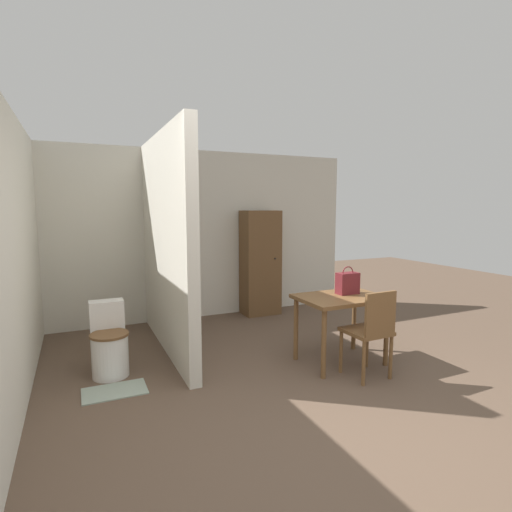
# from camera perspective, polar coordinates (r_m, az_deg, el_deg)

# --- Properties ---
(ground_plane) EXTENTS (16.00, 16.00, 0.00)m
(ground_plane) POSITION_cam_1_polar(r_m,az_deg,el_deg) (3.20, 11.06, -24.62)
(ground_plane) COLOR brown
(wall_back) EXTENTS (5.11, 0.12, 2.50)m
(wall_back) POSITION_cam_1_polar(r_m,az_deg,el_deg) (6.09, -9.01, 2.96)
(wall_back) COLOR beige
(wall_back) RESTS_ON ground_plane
(wall_left) EXTENTS (0.12, 4.59, 2.50)m
(wall_left) POSITION_cam_1_polar(r_m,az_deg,el_deg) (4.05, -31.35, -0.01)
(wall_left) COLOR beige
(wall_left) RESTS_ON ground_plane
(partition_wall) EXTENTS (0.12, 2.36, 2.50)m
(partition_wall) POSITION_cam_1_polar(r_m,az_deg,el_deg) (4.73, -12.76, 1.72)
(partition_wall) COLOR beige
(partition_wall) RESTS_ON ground_plane
(dining_table) EXTENTS (0.91, 0.66, 0.73)m
(dining_table) POSITION_cam_1_polar(r_m,az_deg,el_deg) (4.38, 12.05, -6.93)
(dining_table) COLOR brown
(dining_table) RESTS_ON ground_plane
(wooden_chair) EXTENTS (0.41, 0.41, 0.88)m
(wooden_chair) POSITION_cam_1_polar(r_m,az_deg,el_deg) (4.09, 16.10, -10.06)
(wooden_chair) COLOR brown
(wooden_chair) RESTS_ON ground_plane
(toilet) EXTENTS (0.37, 0.52, 0.71)m
(toilet) POSITION_cam_1_polar(r_m,az_deg,el_deg) (4.35, -20.22, -11.75)
(toilet) COLOR white
(toilet) RESTS_ON ground_plane
(handbag) EXTENTS (0.24, 0.13, 0.30)m
(handbag) POSITION_cam_1_polar(r_m,az_deg,el_deg) (4.46, 12.94, -3.77)
(handbag) COLOR maroon
(handbag) RESTS_ON dining_table
(wooden_cabinet) EXTENTS (0.56, 0.41, 1.62)m
(wooden_cabinet) POSITION_cam_1_polar(r_m,az_deg,el_deg) (6.22, 0.61, -0.96)
(wooden_cabinet) COLOR brown
(wooden_cabinet) RESTS_ON ground_plane
(bath_mat) EXTENTS (0.56, 0.34, 0.01)m
(bath_mat) POSITION_cam_1_polar(r_m,az_deg,el_deg) (4.05, -19.54, -17.73)
(bath_mat) COLOR #99A899
(bath_mat) RESTS_ON ground_plane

